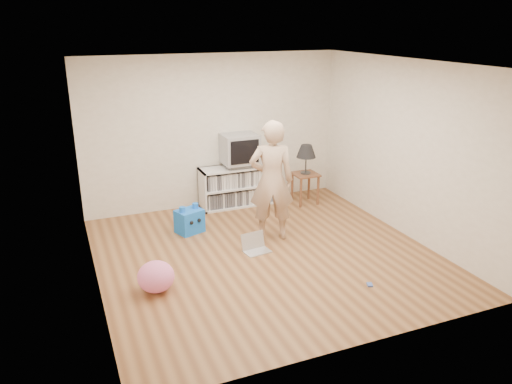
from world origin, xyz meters
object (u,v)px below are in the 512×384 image
object	(u,v)px
media_unit	(239,185)
dvd_deck	(240,165)
laptop	(255,246)
person	(272,181)
plush_blue	(189,221)
table_lamp	(306,152)
side_table	(305,181)
crt_tv	(239,149)
plush_pink	(156,277)

from	to	relation	value
media_unit	dvd_deck	size ratio (longest dim) A/B	3.11
dvd_deck	laptop	distance (m)	2.02
person	dvd_deck	bearing A→B (deg)	-74.00
person	plush_blue	size ratio (longest dim) A/B	3.87
laptop	table_lamp	bearing A→B (deg)	35.42
dvd_deck	laptop	bearing A→B (deg)	-104.20
side_table	person	bearing A→B (deg)	-135.64
side_table	laptop	world-z (taller)	side_table
table_lamp	laptop	world-z (taller)	table_lamp
dvd_deck	crt_tv	size ratio (longest dim) A/B	0.75
person	crt_tv	bearing A→B (deg)	-74.00
media_unit	plush_blue	world-z (taller)	media_unit
media_unit	dvd_deck	xyz separation A→B (m)	(0.00, -0.02, 0.39)
media_unit	laptop	distance (m)	1.94
person	plush_blue	xyz separation A→B (m)	(-1.08, 0.66, -0.71)
side_table	table_lamp	size ratio (longest dim) A/B	1.07
table_lamp	person	world-z (taller)	person
table_lamp	person	xyz separation A→B (m)	(-1.17, -1.14, -0.05)
side_table	plush_pink	world-z (taller)	side_table
person	side_table	bearing A→B (deg)	-117.01
crt_tv	table_lamp	size ratio (longest dim) A/B	1.17
media_unit	plush_pink	distance (m)	3.15
plush_blue	plush_pink	size ratio (longest dim) A/B	1.04
crt_tv	side_table	world-z (taller)	crt_tv
media_unit	person	distance (m)	1.62
media_unit	plush_blue	distance (m)	1.45
laptop	person	bearing A→B (deg)	31.98
crt_tv	person	xyz separation A→B (m)	(-0.07, -1.51, -0.13)
table_lamp	side_table	bearing A→B (deg)	0.00
dvd_deck	side_table	size ratio (longest dim) A/B	0.82
table_lamp	person	size ratio (longest dim) A/B	0.29
laptop	plush_pink	xyz separation A→B (m)	(-1.52, -0.58, 0.12)
person	plush_pink	bearing A→B (deg)	43.96
crt_tv	laptop	world-z (taller)	crt_tv
media_unit	side_table	bearing A→B (deg)	-19.32
media_unit	table_lamp	size ratio (longest dim) A/B	2.72
table_lamp	person	distance (m)	1.64
side_table	plush_blue	distance (m)	2.31
laptop	plush_blue	bearing A→B (deg)	116.73
table_lamp	plush_pink	bearing A→B (deg)	-146.40
person	laptop	bearing A→B (deg)	58.47
table_lamp	person	bearing A→B (deg)	-135.64
dvd_deck	table_lamp	size ratio (longest dim) A/B	0.87
plush_blue	dvd_deck	bearing A→B (deg)	16.66
crt_tv	laptop	size ratio (longest dim) A/B	1.52
media_unit	side_table	xyz separation A→B (m)	(1.10, -0.39, 0.07)
media_unit	laptop	size ratio (longest dim) A/B	3.55
table_lamp	plush_blue	xyz separation A→B (m)	(-2.25, -0.49, -0.75)
plush_pink	dvd_deck	bearing A→B (deg)	50.61
person	plush_blue	bearing A→B (deg)	-12.73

